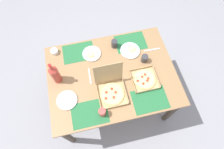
{
  "coord_description": "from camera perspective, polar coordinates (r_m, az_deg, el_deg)",
  "views": [
    {
      "loc": [
        -0.2,
        -0.87,
        2.58
      ],
      "look_at": [
        0.0,
        0.0,
        0.76
      ],
      "focal_mm": 29.79,
      "sensor_mm": 36.0,
      "label": 1
    }
  ],
  "objects": [
    {
      "name": "condiment_bowl",
      "position": [
        2.25,
        -17.29,
        6.77
      ],
      "size": [
        0.08,
        0.08,
        0.04
      ],
      "primitive_type": "cylinder",
      "color": "white",
      "rests_on": "dining_table"
    },
    {
      "name": "soda_bottle",
      "position": [
        1.97,
        -17.09,
        0.11
      ],
      "size": [
        0.09,
        0.09,
        0.32
      ],
      "color": "#B2382D",
      "rests_on": "dining_table"
    },
    {
      "name": "plate_near_left",
      "position": [
        1.96,
        -13.65,
        -7.7
      ],
      "size": [
        0.21,
        0.21,
        0.02
      ],
      "color": "white",
      "rests_on": "dining_table"
    },
    {
      "name": "pizza_box_corner_left",
      "position": [
        2.02,
        9.91,
        -1.46
      ],
      "size": [
        0.27,
        0.27,
        0.04
      ],
      "color": "tan",
      "rests_on": "dining_table"
    },
    {
      "name": "cup_spare",
      "position": [
        2.18,
        0.72,
        9.44
      ],
      "size": [
        0.07,
        0.07,
        0.1
      ],
      "primitive_type": "cylinder",
      "color": "#333338",
      "rests_on": "dining_table"
    },
    {
      "name": "fork_by_near_left",
      "position": [
        2.24,
        12.17,
        7.45
      ],
      "size": [
        0.19,
        0.02,
        0.0
      ],
      "primitive_type": "cube",
      "rotation": [
        0.0,
        0.0,
        6.25
      ],
      "color": "#B7B7BC",
      "rests_on": "dining_table"
    },
    {
      "name": "ground_plane",
      "position": [
        2.73,
        -0.0,
        -7.04
      ],
      "size": [
        6.0,
        6.0,
        0.0
      ],
      "primitive_type": "plane",
      "color": "gray"
    },
    {
      "name": "plate_far_right",
      "position": [
        2.16,
        -6.29,
        6.32
      ],
      "size": [
        0.21,
        0.21,
        0.03
      ],
      "color": "white",
      "rests_on": "dining_table"
    },
    {
      "name": "placemat_far_left",
      "position": [
        2.21,
        -10.24,
        6.72
      ],
      "size": [
        0.36,
        0.26,
        0.0
      ],
      "primitive_type": "cube",
      "color": "#236638",
      "rests_on": "dining_table"
    },
    {
      "name": "fork_by_far_left",
      "position": [
        2.03,
        -6.83,
        -0.46
      ],
      "size": [
        0.02,
        0.19,
        0.0
      ],
      "primitive_type": "cube",
      "rotation": [
        0.0,
        0.0,
        4.67
      ],
      "color": "#B7B7BC",
      "rests_on": "dining_table"
    },
    {
      "name": "placemat_far_right",
      "position": [
        2.26,
        5.71,
        9.83
      ],
      "size": [
        0.36,
        0.26,
        0.0
      ],
      "primitive_type": "cube",
      "color": "#236638",
      "rests_on": "dining_table"
    },
    {
      "name": "cup_red",
      "position": [
        2.11,
        9.94,
        4.85
      ],
      "size": [
        0.07,
        0.07,
        0.09
      ],
      "primitive_type": "cylinder",
      "color": "#333338",
      "rests_on": "dining_table"
    },
    {
      "name": "cup_clear_right",
      "position": [
        1.83,
        -3.02,
        -11.52
      ],
      "size": [
        0.07,
        0.07,
        0.1
      ],
      "primitive_type": "cylinder",
      "color": "#BF4742",
      "rests_on": "dining_table"
    },
    {
      "name": "dining_table",
      "position": [
        2.13,
        -0.0,
        -1.3
      ],
      "size": [
        1.4,
        1.04,
        0.76
      ],
      "color": "#3F3328",
      "rests_on": "ground_plane"
    },
    {
      "name": "plate_near_right",
      "position": [
        2.19,
        5.63,
        7.35
      ],
      "size": [
        0.23,
        0.23,
        0.03
      ],
      "color": "white",
      "rests_on": "dining_table"
    },
    {
      "name": "placemat_near_right",
      "position": [
        1.96,
        11.57,
        -7.55
      ],
      "size": [
        0.36,
        0.26,
        0.0
      ],
      "primitive_type": "cube",
      "color": "#236638",
      "rests_on": "dining_table"
    },
    {
      "name": "pizza_box_center",
      "position": [
        1.91,
        -0.23,
        -4.58
      ],
      "size": [
        0.29,
        0.32,
        0.32
      ],
      "color": "tan",
      "rests_on": "dining_table"
    },
    {
      "name": "placemat_near_left",
      "position": [
        1.89,
        -6.88,
        -11.76
      ],
      "size": [
        0.36,
        0.26,
        0.0
      ],
      "primitive_type": "cube",
      "color": "#236638",
      "rests_on": "dining_table"
    }
  ]
}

